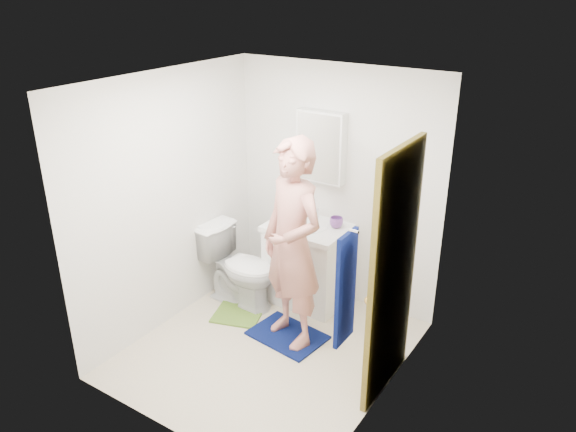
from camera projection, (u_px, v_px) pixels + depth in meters
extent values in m
cube|color=beige|center=(268.00, 350.00, 5.09)|extent=(2.20, 2.40, 0.02)
cube|color=white|center=(264.00, 80.00, 4.13)|extent=(2.20, 2.40, 0.02)
cube|color=silver|center=(337.00, 186.00, 5.54)|extent=(2.20, 0.02, 2.40)
cube|color=silver|center=(160.00, 293.00, 3.68)|extent=(2.20, 0.02, 2.40)
cube|color=silver|center=(168.00, 202.00, 5.17)|extent=(0.02, 2.40, 2.40)
cube|color=silver|center=(392.00, 264.00, 4.05)|extent=(0.02, 2.40, 2.40)
cube|color=white|center=(307.00, 266.00, 5.71)|extent=(0.75, 0.55, 0.80)
cube|color=white|center=(308.00, 228.00, 5.54)|extent=(0.79, 0.59, 0.05)
cylinder|color=white|center=(308.00, 226.00, 5.53)|extent=(0.40, 0.40, 0.03)
cylinder|color=silver|center=(317.00, 214.00, 5.64)|extent=(0.03, 0.03, 0.12)
cube|color=white|center=(321.00, 147.00, 5.41)|extent=(0.50, 0.12, 0.70)
cube|color=white|center=(318.00, 148.00, 5.36)|extent=(0.46, 0.01, 0.66)
cube|color=olive|center=(393.00, 275.00, 4.26)|extent=(0.05, 0.80, 2.05)
sphere|color=gold|center=(369.00, 301.00, 4.07)|extent=(0.07, 0.07, 0.07)
cube|color=#08134E|center=(346.00, 289.00, 3.64)|extent=(0.03, 0.24, 0.80)
cylinder|color=silver|center=(354.00, 232.00, 3.45)|extent=(0.06, 0.02, 0.02)
imported|color=white|center=(240.00, 267.00, 5.67)|extent=(0.82, 0.50, 0.82)
cube|color=#08134E|center=(287.00, 335.00, 5.26)|extent=(0.73, 0.56, 0.02)
cube|color=olive|center=(238.00, 315.00, 5.59)|extent=(0.56, 0.51, 0.02)
imported|color=#D16178|center=(290.00, 216.00, 5.51)|extent=(0.11, 0.11, 0.20)
imported|color=#7E479C|center=(336.00, 222.00, 5.47)|extent=(0.16, 0.16, 0.10)
imported|color=#BB7469|center=(292.00, 245.00, 4.85)|extent=(0.81, 0.67, 1.91)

